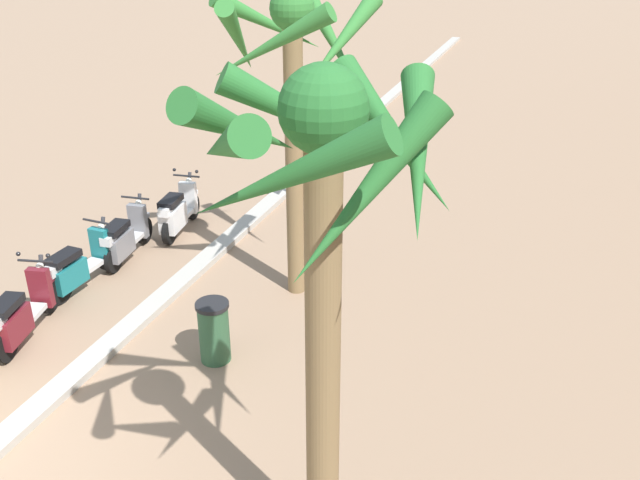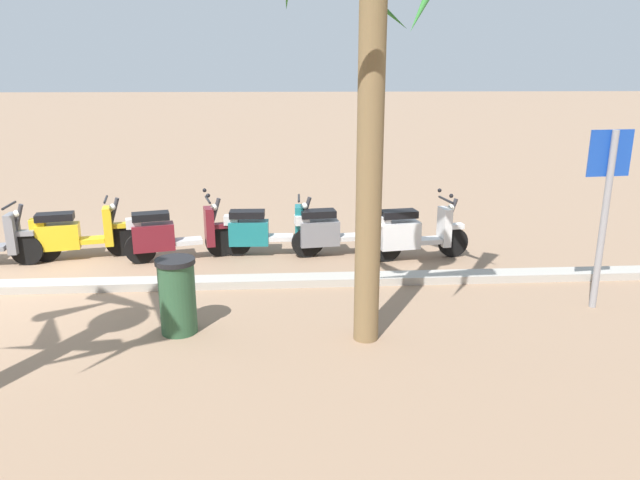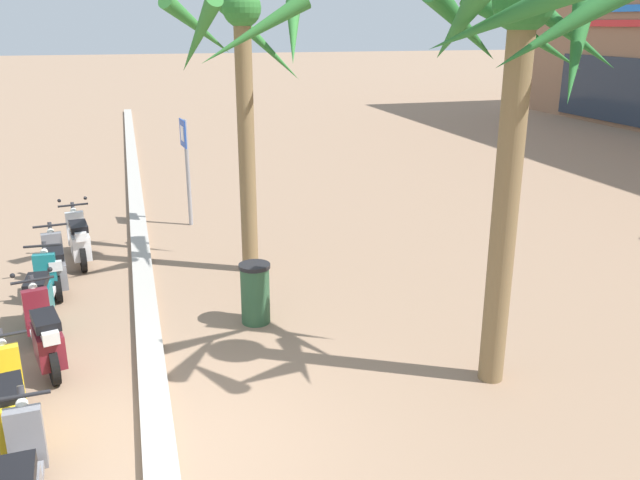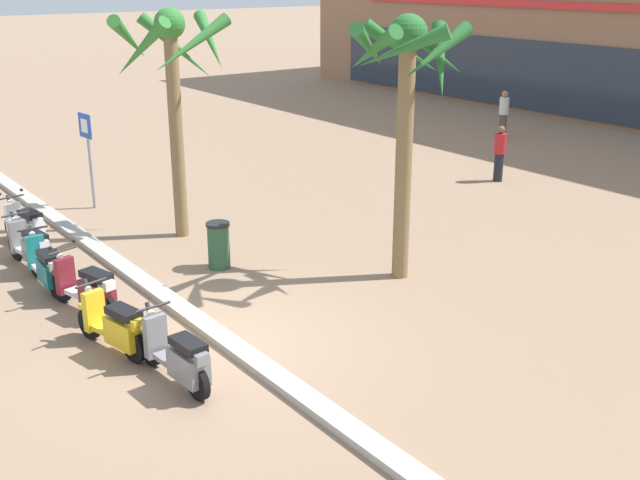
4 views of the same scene
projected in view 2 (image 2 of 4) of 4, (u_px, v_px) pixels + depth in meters
The scene contains 8 objects.
scooter_white_tail_end at pixel (413, 233), 9.98m from camera, with size 1.73×0.61×1.17m.
scooter_grey_far_back at pixel (333, 231), 10.20m from camera, with size 1.73×0.59×1.04m.
scooter_teal_mid_front at pixel (265, 231), 10.23m from camera, with size 1.80×0.56×1.04m.
scooter_maroon_mid_rear at pixel (171, 234), 9.92m from camera, with size 1.83×0.74×1.17m.
scooter_yellow_last_in_row at pixel (74, 234), 10.00m from camera, with size 1.72×0.67×1.04m.
crossing_sign at pixel (606, 199), 7.66m from camera, with size 0.60×0.15×2.40m.
palm_tree_far_corner at pixel (372, 5), 6.07m from camera, with size 2.52×2.57×4.96m.
litter_bin at pixel (177, 295), 7.13m from camera, with size 0.48×0.48×0.95m.
Camera 2 is at (-4.20, 8.35, 3.08)m, focal length 32.90 mm.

